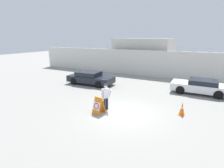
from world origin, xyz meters
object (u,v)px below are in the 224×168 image
security_guard (106,96)px  traffic_cone_near (182,109)px  parked_car_front_coupe (90,78)px  parked_car_far_side (200,86)px  barricade_sign (98,105)px

security_guard → traffic_cone_near: 4.68m
traffic_cone_near → parked_car_front_coupe: bearing=159.2°
traffic_cone_near → parked_car_far_side: 5.19m
barricade_sign → security_guard: (0.13, 0.69, 0.43)m
barricade_sign → security_guard: 0.82m
parked_car_front_coupe → barricade_sign: bearing=-53.2°
traffic_cone_near → parked_car_front_coupe: parked_car_front_coupe is taller
security_guard → parked_car_far_side: (5.20, 6.56, -0.31)m
security_guard → parked_car_far_side: security_guard is taller
traffic_cone_near → parked_car_front_coupe: (-8.96, 3.41, 0.24)m
security_guard → parked_car_far_side: 8.38m
barricade_sign → security_guard: bearing=89.6°
security_guard → barricade_sign: bearing=-161.3°
barricade_sign → parked_car_far_side: parked_car_far_side is taller
parked_car_far_side → barricade_sign: bearing=54.0°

